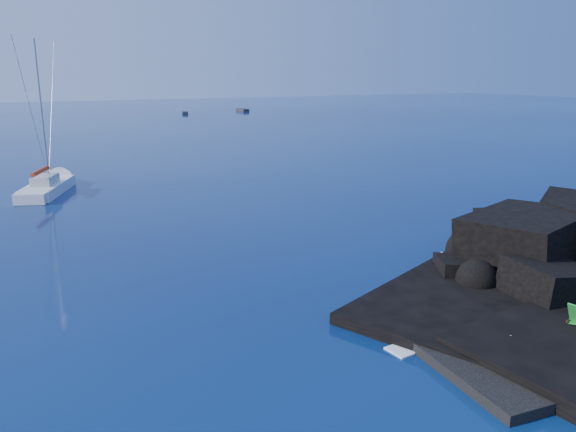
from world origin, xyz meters
name	(u,v)px	position (x,y,z in m)	size (l,w,h in m)	color
ground	(456,391)	(0.00, 0.00, 0.00)	(400.00, 400.00, 0.00)	#040B3E
beach	(543,350)	(4.50, 0.50, 0.00)	(8.50, 6.00, 0.70)	black
surf_foam	(458,302)	(5.00, 5.00, 0.00)	(10.00, 8.00, 0.06)	white
sailboat	(48,193)	(-7.87, 36.71, 0.00)	(2.38, 11.37, 11.92)	white
towel	(499,344)	(2.90, 0.99, 0.38)	(2.12, 1.00, 0.06)	white
sunbather	(500,340)	(2.90, 0.99, 0.52)	(1.78, 0.43, 0.24)	tan
distant_boat_a	(185,114)	(29.91, 119.05, 0.00)	(1.32, 4.24, 0.57)	#242429
distant_boat_b	(242,111)	(45.74, 121.73, 0.00)	(1.56, 5.03, 0.67)	#29292F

